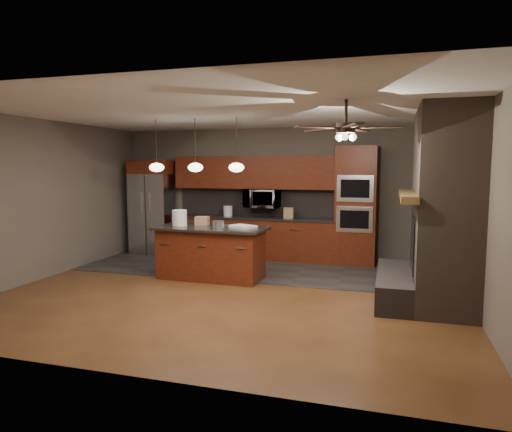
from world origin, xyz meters
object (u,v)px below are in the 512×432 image
(microwave, at_px, (262,198))
(kitchen_island, at_px, (211,252))
(cardboard_box, at_px, (202,221))
(white_bucket, at_px, (180,218))
(counter_bucket, at_px, (228,211))
(paint_tray, at_px, (243,226))
(counter_box, at_px, (289,213))
(refrigerator, at_px, (153,207))
(oven_tower, at_px, (356,206))
(paint_can, at_px, (218,224))

(microwave, relative_size, kitchen_island, 0.37)
(kitchen_island, height_order, cardboard_box, cardboard_box)
(white_bucket, relative_size, counter_bucket, 1.28)
(paint_tray, xyz_separation_m, counter_box, (0.42, 1.81, 0.07))
(refrigerator, xyz_separation_m, white_bucket, (1.55, -1.85, 0.01))
(kitchen_island, relative_size, paint_tray, 4.71)
(refrigerator, relative_size, white_bucket, 7.48)
(oven_tower, bearing_deg, paint_tray, -133.79)
(kitchen_island, distance_m, counter_bucket, 2.06)
(paint_tray, height_order, cardboard_box, cardboard_box)
(white_bucket, distance_m, paint_can, 0.80)
(kitchen_island, height_order, paint_can, paint_can)
(cardboard_box, bearing_deg, paint_tray, -17.53)
(white_bucket, bearing_deg, cardboard_box, 33.02)
(paint_can, xyz_separation_m, paint_tray, (0.38, 0.18, -0.04))
(cardboard_box, bearing_deg, counter_bucket, 87.05)
(microwave, relative_size, paint_tray, 1.74)
(microwave, distance_m, cardboard_box, 1.90)
(white_bucket, relative_size, counter_box, 1.27)
(cardboard_box, distance_m, counter_box, 2.08)
(kitchen_island, relative_size, paint_can, 10.19)
(oven_tower, height_order, microwave, oven_tower)
(white_bucket, distance_m, paint_tray, 1.18)
(counter_box, bearing_deg, white_bucket, -131.78)
(paint_can, height_order, counter_box, counter_box)
(counter_bucket, bearing_deg, counter_box, -2.09)
(refrigerator, height_order, counter_box, refrigerator)
(microwave, bearing_deg, refrigerator, -177.03)
(cardboard_box, distance_m, counter_bucket, 1.71)
(kitchen_island, xyz_separation_m, paint_can, (0.18, -0.10, 0.52))
(oven_tower, relative_size, microwave, 3.25)
(paint_can, bearing_deg, kitchen_island, 151.27)
(cardboard_box, xyz_separation_m, counter_box, (1.25, 1.66, 0.02))
(paint_tray, height_order, counter_bucket, counter_bucket)
(counter_bucket, relative_size, counter_box, 0.99)
(oven_tower, bearing_deg, microwave, 178.34)
(kitchen_island, relative_size, cardboard_box, 8.34)
(cardboard_box, relative_size, counter_bucket, 1.08)
(refrigerator, distance_m, white_bucket, 2.41)
(refrigerator, distance_m, cardboard_box, 2.50)
(refrigerator, distance_m, counter_box, 3.14)
(kitchen_island, distance_m, paint_can, 0.56)
(microwave, bearing_deg, paint_tray, -84.19)
(white_bucket, height_order, cardboard_box, white_bucket)
(refrigerator, relative_size, paint_tray, 5.02)
(refrigerator, distance_m, counter_bucket, 1.77)
(paint_tray, distance_m, counter_bucket, 2.09)
(paint_can, bearing_deg, oven_tower, 43.32)
(microwave, xyz_separation_m, paint_can, (-0.19, -2.10, -0.32))
(kitchen_island, bearing_deg, counter_box, 64.16)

